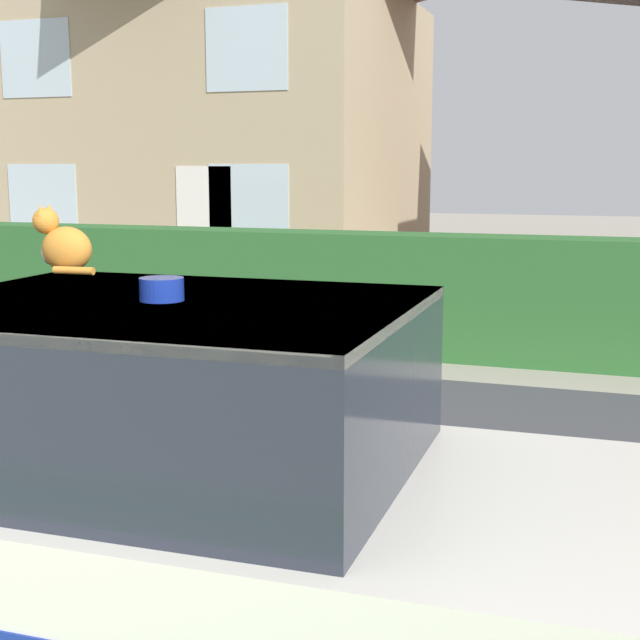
{
  "coord_description": "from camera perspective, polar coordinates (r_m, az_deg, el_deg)",
  "views": [
    {
      "loc": [
        2.31,
        -0.24,
        2.09
      ],
      "look_at": [
        0.33,
        5.47,
        1.05
      ],
      "focal_mm": 50.0,
      "sensor_mm": 36.0,
      "label": 1
    }
  ],
  "objects": [
    {
      "name": "garden_hedge",
      "position": [
        9.92,
        8.24,
        1.49
      ],
      "size": [
        15.37,
        0.69,
        1.36
      ],
      "primitive_type": "cube",
      "color": "#2D662D",
      "rests_on": "ground"
    },
    {
      "name": "house_left",
      "position": [
        18.39,
        -6.4,
        14.82
      ],
      "size": [
        7.55,
        6.71,
        7.3
      ],
      "color": "tan",
      "rests_on": "ground"
    },
    {
      "name": "police_car",
      "position": [
        3.68,
        -11.83,
        -12.08
      ],
      "size": [
        4.42,
        1.72,
        1.67
      ],
      "rotation": [
        0.0,
        0.0,
        3.16
      ],
      "color": "black",
      "rests_on": "road_strip"
    },
    {
      "name": "road_strip",
      "position": [
        5.93,
        -5.21,
        -10.87
      ],
      "size": [
        28.0,
        6.93,
        0.01
      ],
      "primitive_type": "cube",
      "color": "#424247",
      "rests_on": "ground"
    },
    {
      "name": "cat",
      "position": [
        3.65,
        -16.18,
        4.66
      ],
      "size": [
        0.3,
        0.17,
        0.26
      ],
      "rotation": [
        0.0,
        0.0,
        3.21
      ],
      "color": "orange",
      "rests_on": "police_car"
    }
  ]
}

